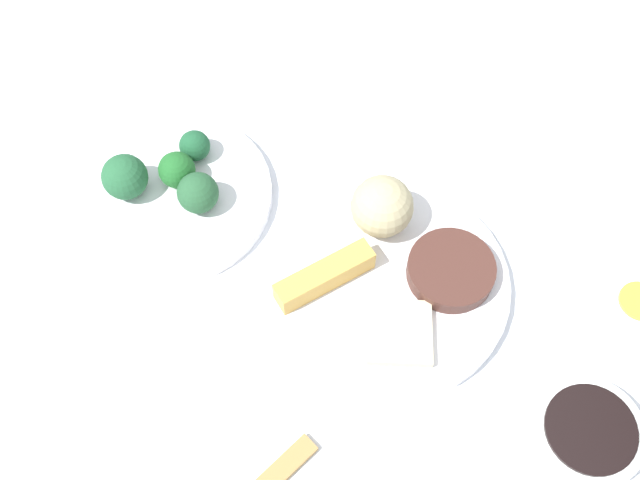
# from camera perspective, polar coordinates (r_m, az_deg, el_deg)

# --- Properties ---
(tabletop) EXTENTS (2.20, 2.20, 0.02)m
(tabletop) POSITION_cam_1_polar(r_m,az_deg,el_deg) (0.84, 5.16, -3.83)
(tabletop) COLOR white
(tabletop) RESTS_ON ground
(main_plate) EXTENTS (0.26, 0.26, 0.02)m
(main_plate) POSITION_cam_1_polar(r_m,az_deg,el_deg) (0.83, 5.05, -3.02)
(main_plate) COLOR white
(main_plate) RESTS_ON tabletop
(rice_scoop) EXTENTS (0.07, 0.07, 0.07)m
(rice_scoop) POSITION_cam_1_polar(r_m,az_deg,el_deg) (0.82, 4.61, 2.54)
(rice_scoop) COLOR tan
(rice_scoop) RESTS_ON main_plate
(spring_roll) EXTENTS (0.07, 0.11, 0.03)m
(spring_roll) POSITION_cam_1_polar(r_m,az_deg,el_deg) (0.80, 0.35, -2.75)
(spring_roll) COLOR gold
(spring_roll) RESTS_ON main_plate
(crab_rangoon_wonton) EXTENTS (0.08, 0.08, 0.01)m
(crab_rangoon_wonton) POSITION_cam_1_polar(r_m,az_deg,el_deg) (0.79, 5.83, -7.03)
(crab_rangoon_wonton) COLOR beige
(crab_rangoon_wonton) RESTS_ON main_plate
(stir_fry_heap) EXTENTS (0.09, 0.09, 0.02)m
(stir_fry_heap) POSITION_cam_1_polar(r_m,az_deg,el_deg) (0.82, 9.84, -2.01)
(stir_fry_heap) COLOR #4A2922
(stir_fry_heap) RESTS_ON main_plate
(broccoli_plate) EXTENTS (0.23, 0.23, 0.01)m
(broccoli_plate) POSITION_cam_1_polar(r_m,az_deg,el_deg) (0.90, -11.06, 3.34)
(broccoli_plate) COLOR white
(broccoli_plate) RESTS_ON tabletop
(broccoli_floret_0) EXTENTS (0.04, 0.04, 0.04)m
(broccoli_floret_0) POSITION_cam_1_polar(r_m,az_deg,el_deg) (0.90, -9.49, 7.07)
(broccoli_floret_0) COLOR #1E5733
(broccoli_floret_0) RESTS_ON broccoli_plate
(broccoli_floret_1) EXTENTS (0.05, 0.05, 0.05)m
(broccoli_floret_1) POSITION_cam_1_polar(r_m,az_deg,el_deg) (0.86, -9.25, 3.55)
(broccoli_floret_1) COLOR #285934
(broccoli_floret_1) RESTS_ON broccoli_plate
(broccoli_floret_2) EXTENTS (0.04, 0.04, 0.04)m
(broccoli_floret_2) POSITION_cam_1_polar(r_m,az_deg,el_deg) (0.88, -10.81, 5.25)
(broccoli_floret_2) COLOR #206328
(broccoli_floret_2) RESTS_ON broccoli_plate
(broccoli_floret_3) EXTENTS (0.05, 0.05, 0.05)m
(broccoli_floret_3) POSITION_cam_1_polar(r_m,az_deg,el_deg) (0.88, -14.59, 4.66)
(broccoli_floret_3) COLOR #255F38
(broccoli_floret_3) RESTS_ON broccoli_plate
(soy_sauce_bowl) EXTENTS (0.11, 0.11, 0.03)m
(soy_sauce_bowl) POSITION_cam_1_polar(r_m,az_deg,el_deg) (0.80, 19.45, -13.74)
(soy_sauce_bowl) COLOR white
(soy_sauce_bowl) RESTS_ON tabletop
(soy_sauce_bowl_liquid) EXTENTS (0.09, 0.09, 0.00)m
(soy_sauce_bowl_liquid) POSITION_cam_1_polar(r_m,az_deg,el_deg) (0.78, 19.87, -13.35)
(soy_sauce_bowl_liquid) COLOR black
(soy_sauce_bowl_liquid) RESTS_ON soy_sauce_bowl
(sauce_ramekin_hot_mustard) EXTENTS (0.05, 0.05, 0.02)m
(sauce_ramekin_hot_mustard) POSITION_cam_1_polar(r_m,az_deg,el_deg) (0.88, 22.84, -4.63)
(sauce_ramekin_hot_mustard) COLOR white
(sauce_ramekin_hot_mustard) RESTS_ON tabletop
(sauce_ramekin_hot_mustard_liquid) EXTENTS (0.04, 0.04, 0.00)m
(sauce_ramekin_hot_mustard_liquid) POSITION_cam_1_polar(r_m,az_deg,el_deg) (0.87, 23.13, -4.28)
(sauce_ramekin_hot_mustard_liquid) COLOR yellow
(sauce_ramekin_hot_mustard_liquid) RESTS_ON sauce_ramekin_hot_mustard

